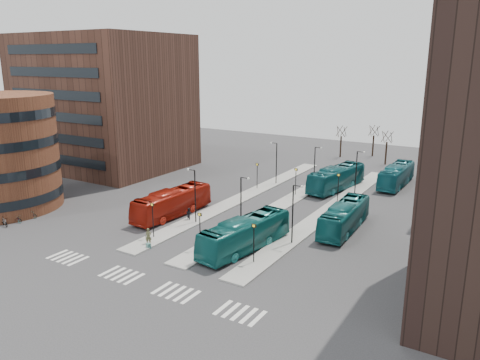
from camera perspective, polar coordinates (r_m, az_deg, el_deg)
The scene contains 22 objects.
ground at distance 39.45m, azimuth -17.42°, elevation -13.50°, with size 160.00×160.00×0.00m, color #313134.
island_left at distance 63.44m, azimuth 0.64°, elevation -1.95°, with size 2.50×45.00×0.15m, color gray.
island_mid at distance 60.73m, azimuth 5.51°, elevation -2.78°, with size 2.50×45.00×0.15m, color gray.
island_right at distance 58.51m, azimuth 10.81°, elevation -3.66°, with size 2.50×45.00×0.15m, color gray.
suitcase at distance 47.29m, azimuth -11.09°, elevation -7.90°, with size 0.43×0.34×0.53m, color navy.
red_bus at distance 55.91m, azimuth -8.24°, elevation -2.76°, with size 2.70×11.53×3.21m, color #A1190C.
teal_bus_a at distance 45.74m, azimuth 0.63°, elevation -6.59°, with size 2.70×11.56×3.22m, color #13605E.
teal_bus_b at distance 67.82m, azimuth 11.68°, elevation 0.24°, with size 2.82×12.06×3.36m, color #12565C.
teal_bus_c at distance 52.00m, azimuth 12.62°, elevation -4.39°, with size 2.58×11.02×3.07m, color #136062.
teal_bus_d at distance 72.12m, azimuth 18.52°, elevation 0.54°, with size 2.64×11.30×3.15m, color #166571.
traveller at distance 48.02m, azimuth -11.10°, elevation -6.78°, with size 0.63×0.41×1.73m, color brown.
commuter_a at distance 54.35m, azimuth -6.24°, elevation -4.16°, with size 0.73×0.57×1.49m, color black.
commuter_b at distance 49.54m, azimuth -1.28°, elevation -5.79°, with size 1.04×0.43×1.78m, color black.
commuter_c at distance 49.42m, azimuth -1.48°, elevation -5.80°, with size 1.18×0.68×1.83m, color black.
bicycle_near at distance 59.20m, azimuth -25.65°, elevation -4.33°, with size 0.54×1.54×0.81m, color gray.
bicycle_mid at distance 58.48m, azimuth -26.79°, elevation -4.57°, with size 0.49×1.73×1.04m, color gray.
bicycle_far at distance 60.12m, azimuth -24.22°, elevation -3.84°, with size 0.62×1.77×0.93m, color gray.
crosswalk_stripes at distance 40.73m, azimuth -11.45°, elevation -12.15°, with size 22.35×2.40×0.01m.
office_block at distance 83.33m, azimuth -16.12°, elevation 9.11°, with size 25.00×20.12×22.00m.
sign_poles at distance 54.28m, azimuth 1.95°, elevation -2.26°, with size 12.45×22.12×3.65m.
lamp_posts at distance 57.77m, azimuth 5.30°, elevation -0.07°, with size 14.04×20.24×6.12m.
bare_trees at distance 89.73m, azimuth 15.15°, elevation 4.19°, with size 10.97×8.14×5.90m.
Camera 1 is at (27.03, -22.31, 18.12)m, focal length 35.00 mm.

